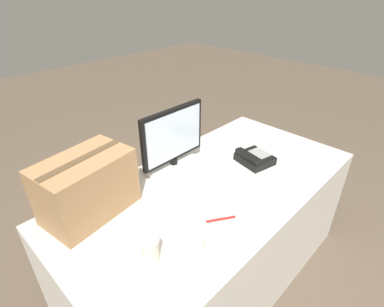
# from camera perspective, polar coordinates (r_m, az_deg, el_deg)

# --- Properties ---
(ground_plane) EXTENTS (12.00, 12.00, 0.00)m
(ground_plane) POSITION_cam_1_polar(r_m,az_deg,el_deg) (2.23, 3.33, -21.48)
(ground_plane) COLOR brown
(office_desk) EXTENTS (1.80, 0.90, 0.74)m
(office_desk) POSITION_cam_1_polar(r_m,az_deg,el_deg) (1.95, 3.66, -14.73)
(office_desk) COLOR beige
(office_desk) RESTS_ON ground_plane
(monitor) EXTENTS (0.44, 0.24, 0.39)m
(monitor) POSITION_cam_1_polar(r_m,az_deg,el_deg) (1.76, -3.56, 1.16)
(monitor) COLOR white
(monitor) RESTS_ON office_desk
(keyboard) EXTENTS (0.42, 0.16, 0.03)m
(keyboard) POSITION_cam_1_polar(r_m,az_deg,el_deg) (1.71, 3.72, -5.21)
(keyboard) COLOR beige
(keyboard) RESTS_ON office_desk
(desk_phone) EXTENTS (0.22, 0.23, 0.08)m
(desk_phone) POSITION_cam_1_polar(r_m,az_deg,el_deg) (1.92, 11.76, -0.88)
(desk_phone) COLOR black
(desk_phone) RESTS_ON office_desk
(paper_cup_left) EXTENTS (0.08, 0.08, 0.11)m
(paper_cup_left) POSITION_cam_1_polar(r_m,az_deg,el_deg) (1.29, -7.94, -17.68)
(paper_cup_left) COLOR beige
(paper_cup_left) RESTS_ON office_desk
(paper_cup_right) EXTENTS (0.08, 0.08, 0.11)m
(paper_cup_right) POSITION_cam_1_polar(r_m,az_deg,el_deg) (1.31, 0.99, -16.52)
(paper_cup_right) COLOR white
(paper_cup_right) RESTS_ON office_desk
(spoon) EXTENTS (0.14, 0.06, 0.00)m
(spoon) POSITION_cam_1_polar(r_m,az_deg,el_deg) (1.43, -1.65, -14.42)
(spoon) COLOR silver
(spoon) RESTS_ON office_desk
(cardboard_box) EXTENTS (0.47, 0.32, 0.30)m
(cardboard_box) POSITION_cam_1_polar(r_m,az_deg,el_deg) (1.52, -19.41, -5.92)
(cardboard_box) COLOR #9E754C
(cardboard_box) RESTS_ON office_desk
(pen_marker) EXTENTS (0.13, 0.09, 0.01)m
(pen_marker) POSITION_cam_1_polar(r_m,az_deg,el_deg) (1.48, 5.50, -12.33)
(pen_marker) COLOR red
(pen_marker) RESTS_ON office_desk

